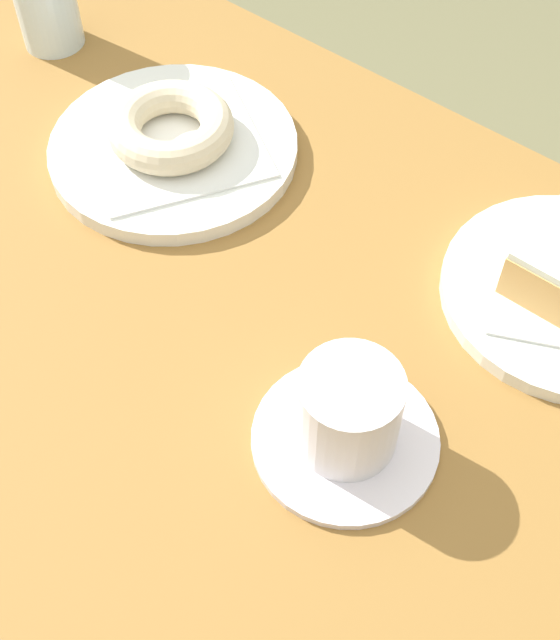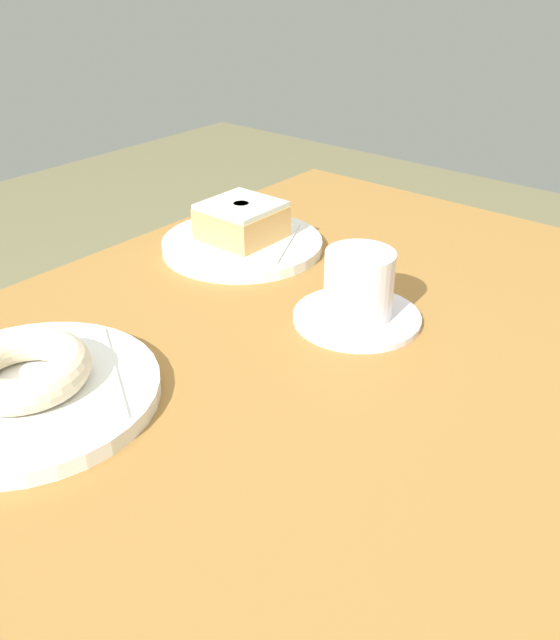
# 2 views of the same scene
# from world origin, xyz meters

# --- Properties ---
(table) EXTENTS (1.07, 0.76, 0.77)m
(table) POSITION_xyz_m (0.00, 0.00, 0.65)
(table) COLOR olive
(table) RESTS_ON ground_plane
(plate_sugar_ring) EXTENTS (0.23, 0.23, 0.01)m
(plate_sugar_ring) POSITION_xyz_m (-0.16, 0.17, 0.78)
(plate_sugar_ring) COLOR white
(plate_sugar_ring) RESTS_ON table
(napkin_sugar_ring) EXTENTS (0.21, 0.21, 0.00)m
(napkin_sugar_ring) POSITION_xyz_m (-0.16, 0.17, 0.79)
(napkin_sugar_ring) COLOR white
(napkin_sugar_ring) RESTS_ON plate_sugar_ring
(donut_sugar_ring) EXTENTS (0.11, 0.11, 0.03)m
(donut_sugar_ring) POSITION_xyz_m (-0.16, 0.17, 0.81)
(donut_sugar_ring) COLOR beige
(donut_sugar_ring) RESTS_ON napkin_sugar_ring
(plate_glazed_square) EXTENTS (0.21, 0.21, 0.01)m
(plate_glazed_square) POSITION_xyz_m (0.20, 0.25, 0.78)
(plate_glazed_square) COLOR white
(plate_glazed_square) RESTS_ON table
(napkin_glazed_square) EXTENTS (0.17, 0.17, 0.00)m
(napkin_glazed_square) POSITION_xyz_m (0.20, 0.25, 0.79)
(napkin_glazed_square) COLOR white
(napkin_glazed_square) RESTS_ON plate_glazed_square
(donut_glazed_square) EXTENTS (0.09, 0.09, 0.05)m
(donut_glazed_square) POSITION_xyz_m (0.20, 0.25, 0.81)
(donut_glazed_square) COLOR tan
(donut_glazed_square) RESTS_ON napkin_glazed_square
(coffee_cup) EXTENTS (0.13, 0.13, 0.08)m
(coffee_cup) POSITION_xyz_m (0.14, 0.03, 0.81)
(coffee_cup) COLOR silver
(coffee_cup) RESTS_ON table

